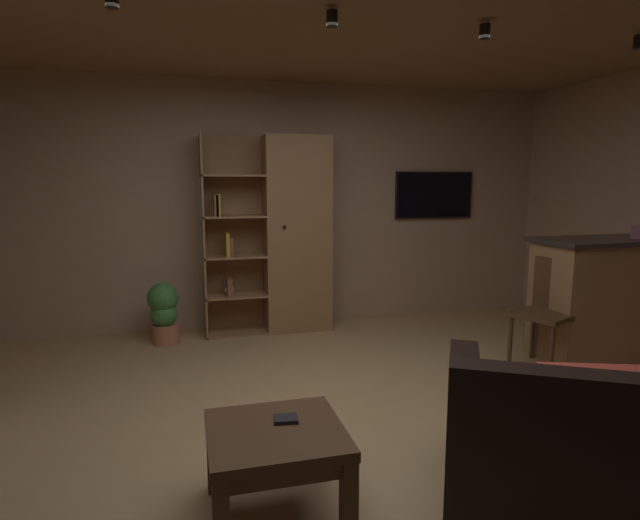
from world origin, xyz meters
TOP-DOWN VIEW (x-y plane):
  - floor at (0.00, 0.00)m, footprint 6.49×5.30m
  - wall_back at (0.00, 2.68)m, footprint 6.61×0.06m
  - window_pane_back at (-0.32, 2.64)m, footprint 0.77×0.01m
  - bookshelf_cabinet at (0.18, 2.40)m, footprint 1.31×0.41m
  - kitchen_bar_counter at (2.79, 0.84)m, footprint 1.35×0.62m
  - leather_couch at (1.00, -1.12)m, footprint 1.80×1.57m
  - coffee_table at (-0.49, -0.64)m, footprint 0.63×0.60m
  - table_book_0 at (-0.42, -0.57)m, footprint 0.12×0.10m
  - dining_chair at (2.09, 0.74)m, footprint 0.55×0.55m
  - potted_floor_plant at (-1.09, 2.23)m, footprint 0.30×0.30m
  - wall_mounted_tv at (1.95, 2.62)m, footprint 0.95×0.06m
  - track_light_spot_2 at (0.04, 0.26)m, footprint 0.07×0.07m
  - track_light_spot_3 at (1.07, 0.27)m, footprint 0.07×0.07m
  - track_light_spot_4 at (2.25, 0.22)m, footprint 0.07×0.07m

SIDE VIEW (x-z plane):
  - floor at x=0.00m, z-range -0.02..0.00m
  - leather_couch at x=1.00m, z-range -0.12..0.72m
  - potted_floor_plant at x=-1.09m, z-range 0.02..0.61m
  - coffee_table at x=-0.49m, z-range 0.13..0.55m
  - table_book_0 at x=-0.42m, z-range 0.43..0.45m
  - dining_chair at x=2.09m, z-range 0.07..0.99m
  - kitchen_bar_counter at x=2.79m, z-range 0.00..1.07m
  - bookshelf_cabinet at x=0.18m, z-range -0.01..2.02m
  - window_pane_back at x=-0.32m, z-range 0.69..1.60m
  - wall_back at x=0.00m, z-range 0.00..2.60m
  - wall_mounted_tv at x=1.95m, z-range 1.14..1.68m
  - track_light_spot_2 at x=0.04m, z-range 2.48..2.57m
  - track_light_spot_3 at x=1.07m, z-range 2.48..2.57m
  - track_light_spot_4 at x=2.25m, z-range 2.48..2.57m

